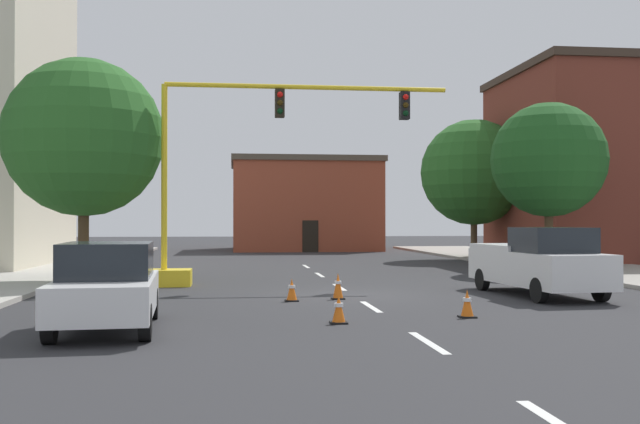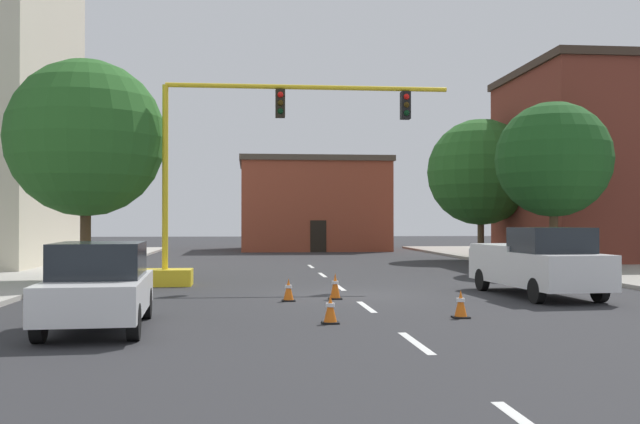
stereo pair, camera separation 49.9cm
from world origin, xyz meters
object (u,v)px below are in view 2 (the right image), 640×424
object	(u,v)px
pickup_truck_white	(538,262)
traffic_cone_roadside_c	(330,309)
tree_right_mid	(553,160)
tree_left_near	(86,138)
traffic_signal_gantry	(208,216)
traffic_cone_roadside_a	(335,286)
tree_right_far	(481,172)
sedan_white_near_left	(99,285)
traffic_cone_roadside_b	(461,304)
traffic_cone_roadside_d	(289,290)

from	to	relation	value
pickup_truck_white	traffic_cone_roadside_c	world-z (taller)	pickup_truck_white
tree_right_mid	tree_left_near	distance (m)	18.90
traffic_signal_gantry	traffic_cone_roadside_a	distance (m)	6.38
traffic_signal_gantry	tree_left_near	size ratio (longest dim) A/B	1.37
tree_left_near	tree_right_far	size ratio (longest dim) A/B	0.98
sedan_white_near_left	traffic_cone_roadside_b	size ratio (longest dim) A/B	7.31
traffic_cone_roadside_a	pickup_truck_white	bearing A→B (deg)	1.97
traffic_cone_roadside_b	tree_right_mid	bearing A→B (deg)	59.72
tree_left_near	pickup_truck_white	xyz separation A→B (m)	(13.83, -5.30, -4.02)
tree_left_near	traffic_cone_roadside_c	size ratio (longest dim) A/B	12.54
tree_right_mid	sedan_white_near_left	size ratio (longest dim) A/B	1.57
pickup_truck_white	traffic_cone_roadside_a	xyz separation A→B (m)	(-5.90, -0.20, -0.62)
tree_right_far	sedan_white_near_left	xyz separation A→B (m)	(-15.85, -24.64, -3.99)
sedan_white_near_left	traffic_cone_roadside_a	world-z (taller)	sedan_white_near_left
traffic_signal_gantry	tree_right_far	size ratio (longest dim) A/B	1.35
tree_left_near	traffic_cone_roadside_c	xyz separation A→B (m)	(7.26, -10.30, -4.70)
sedan_white_near_left	traffic_cone_roadside_a	size ratio (longest dim) A/B	6.34
tree_right_far	traffic_cone_roadside_c	xyz separation A→B (m)	(-11.13, -24.29, -4.57)
pickup_truck_white	traffic_cone_roadside_d	xyz separation A→B (m)	(-7.21, -0.58, -0.67)
tree_right_far	pickup_truck_white	distance (m)	20.20
pickup_truck_white	traffic_cone_roadside_d	distance (m)	7.27
tree_right_mid	traffic_cone_roadside_a	xyz separation A→B (m)	(-10.48, -9.75, -4.41)
pickup_truck_white	sedan_white_near_left	size ratio (longest dim) A/B	1.20
tree_right_far	traffic_cone_roadside_d	world-z (taller)	tree_right_far
tree_right_mid	tree_left_near	bearing A→B (deg)	-166.99
traffic_signal_gantry	tree_right_far	xyz separation A→B (m)	(14.20, 14.73, 2.54)
tree_left_near	traffic_cone_roadside_c	world-z (taller)	tree_left_near
traffic_signal_gantry	tree_right_far	bearing A→B (deg)	46.04
sedan_white_near_left	pickup_truck_white	bearing A→B (deg)	25.35
sedan_white_near_left	traffic_cone_roadside_b	world-z (taller)	sedan_white_near_left
tree_right_mid	traffic_cone_roadside_d	xyz separation A→B (m)	(-11.80, -10.13, -4.47)
tree_left_near	traffic_cone_roadside_a	distance (m)	10.71
tree_right_mid	traffic_cone_roadside_c	world-z (taller)	tree_right_mid
tree_right_mid	tree_left_near	xyz separation A→B (m)	(-18.41, -4.25, 0.23)
traffic_signal_gantry	tree_right_mid	distance (m)	15.27
traffic_signal_gantry	tree_right_mid	world-z (taller)	tree_right_mid
traffic_cone_roadside_d	tree_left_near	bearing A→B (deg)	138.39
traffic_cone_roadside_a	traffic_cone_roadside_d	size ratio (longest dim) A/B	1.18
tree_right_mid	traffic_cone_roadside_c	xyz separation A→B (m)	(-11.15, -14.55, -4.47)
pickup_truck_white	sedan_white_near_left	world-z (taller)	pickup_truck_white
traffic_signal_gantry	tree_left_near	xyz separation A→B (m)	(-4.19, 0.73, 2.67)
tree_right_far	traffic_cone_roadside_b	distance (m)	25.46
traffic_cone_roadside_c	tree_left_near	bearing A→B (deg)	125.19
pickup_truck_white	traffic_cone_roadside_b	distance (m)	5.70
pickup_truck_white	traffic_cone_roadside_b	xyz separation A→B (m)	(-3.57, -4.40, -0.67)
traffic_cone_roadside_a	traffic_cone_roadside_c	world-z (taller)	traffic_cone_roadside_a
traffic_cone_roadside_b	traffic_cone_roadside_c	world-z (taller)	traffic_cone_roadside_b
pickup_truck_white	traffic_cone_roadside_a	bearing A→B (deg)	-178.03
tree_left_near	traffic_cone_roadside_d	xyz separation A→B (m)	(6.62, -5.88, -4.70)
traffic_signal_gantry	traffic_cone_roadside_c	bearing A→B (deg)	-72.21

